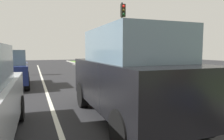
# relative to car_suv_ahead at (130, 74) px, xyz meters

# --- Properties ---
(ground_plane) EXTENTS (60.00, 60.00, 0.00)m
(ground_plane) POSITION_rel_car_suv_ahead_xyz_m (-1.07, 5.64, -1.17)
(ground_plane) COLOR #262628
(lane_line_center) EXTENTS (0.12, 32.00, 0.01)m
(lane_line_center) POSITION_rel_car_suv_ahead_xyz_m (-1.77, 5.64, -1.16)
(lane_line_center) COLOR silver
(lane_line_center) RESTS_ON ground
(lane_line_right_edge) EXTENTS (0.12, 32.00, 0.01)m
(lane_line_right_edge) POSITION_rel_car_suv_ahead_xyz_m (2.53, 5.64, -1.16)
(lane_line_right_edge) COLOR silver
(lane_line_right_edge) RESTS_ON ground
(grass_verge_right) EXTENTS (9.00, 48.00, 0.06)m
(grass_verge_right) POSITION_rel_car_suv_ahead_xyz_m (7.43, 5.64, -1.14)
(grass_verge_right) COLOR #548433
(grass_verge_right) RESTS_ON ground
(curb_right) EXTENTS (0.24, 48.00, 0.12)m
(curb_right) POSITION_rel_car_suv_ahead_xyz_m (3.03, 5.64, -1.11)
(curb_right) COLOR #9E9B93
(curb_right) RESTS_ON ground
(car_suv_ahead) EXTENTS (2.01, 4.52, 2.28)m
(car_suv_ahead) POSITION_rel_car_suv_ahead_xyz_m (0.00, 0.00, 0.00)
(car_suv_ahead) COLOR black
(car_suv_ahead) RESTS_ON ground
(car_hatchback_far) EXTENTS (1.82, 3.75, 1.78)m
(car_hatchback_far) POSITION_rel_car_suv_ahead_xyz_m (-3.32, 6.17, -0.28)
(car_hatchback_far) COLOR navy
(car_hatchback_far) RESTS_ON ground
(traffic_light_near_right) EXTENTS (0.32, 0.50, 5.25)m
(traffic_light_near_right) POSITION_rel_car_suv_ahead_xyz_m (3.94, 9.22, 2.42)
(traffic_light_near_right) COLOR #2D2D2D
(traffic_light_near_right) RESTS_ON ground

